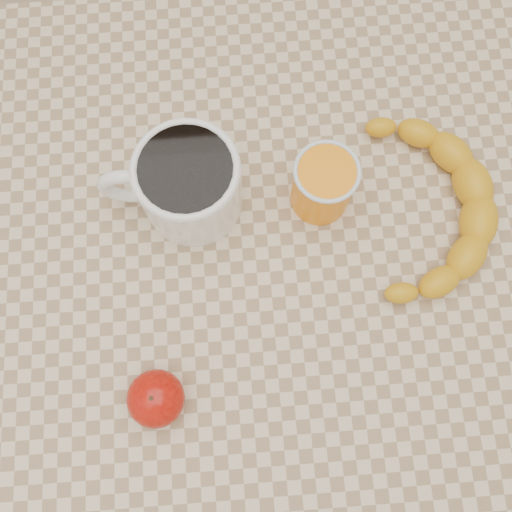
{
  "coord_description": "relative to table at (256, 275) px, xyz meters",
  "views": [
    {
      "loc": [
        -0.01,
        -0.17,
        1.44
      ],
      "look_at": [
        0.0,
        0.0,
        0.77
      ],
      "focal_mm": 40.0,
      "sensor_mm": 36.0,
      "label": 1
    }
  ],
  "objects": [
    {
      "name": "banana",
      "position": [
        0.22,
        0.04,
        0.11
      ],
      "size": [
        0.31,
        0.37,
        0.05
      ],
      "primitive_type": null,
      "rotation": [
        0.0,
        0.0,
        -0.19
      ],
      "color": "gold",
      "rests_on": "table"
    },
    {
      "name": "table",
      "position": [
        0.0,
        0.0,
        0.0
      ],
      "size": [
        0.8,
        0.8,
        0.75
      ],
      "color": "beige",
      "rests_on": "ground"
    },
    {
      "name": "ground",
      "position": [
        0.0,
        0.0,
        -0.66
      ],
      "size": [
        3.0,
        3.0,
        0.0
      ],
      "primitive_type": "plane",
      "color": "tan",
      "rests_on": "ground"
    },
    {
      "name": "coffee_mug",
      "position": [
        -0.08,
        0.09,
        0.14
      ],
      "size": [
        0.18,
        0.13,
        0.11
      ],
      "color": "white",
      "rests_on": "table"
    },
    {
      "name": "apple",
      "position": [
        -0.12,
        -0.16,
        0.12
      ],
      "size": [
        0.07,
        0.07,
        0.06
      ],
      "color": "#8D0704",
      "rests_on": "table"
    },
    {
      "name": "orange_juice_glass",
      "position": [
        0.09,
        0.08,
        0.13
      ],
      "size": [
        0.08,
        0.08,
        0.09
      ],
      "color": "orange",
      "rests_on": "table"
    }
  ]
}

